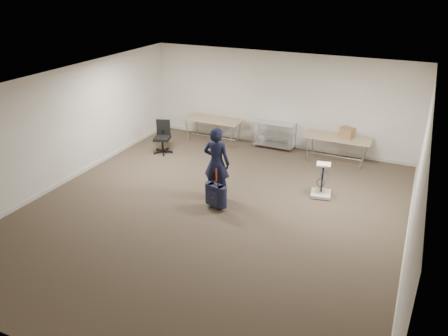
% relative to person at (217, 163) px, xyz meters
% --- Properties ---
extents(ground, '(9.00, 9.00, 0.00)m').
position_rel_person_xyz_m(ground, '(0.21, -0.69, -0.86)').
color(ground, '#423628').
rests_on(ground, ground).
extents(room_shell, '(8.00, 9.00, 9.00)m').
position_rel_person_xyz_m(room_shell, '(0.21, 0.70, -0.81)').
color(room_shell, beige).
rests_on(room_shell, ground).
extents(folding_table_left, '(1.80, 0.75, 0.73)m').
position_rel_person_xyz_m(folding_table_left, '(-1.69, 3.26, -0.18)').
color(folding_table_left, '#A08262').
rests_on(folding_table_left, ground).
extents(folding_table_right, '(1.80, 0.75, 0.73)m').
position_rel_person_xyz_m(folding_table_right, '(2.11, 3.26, -0.18)').
color(folding_table_right, '#A08262').
rests_on(folding_table_right, ground).
extents(wire_shelf, '(1.22, 0.47, 0.80)m').
position_rel_person_xyz_m(wire_shelf, '(0.21, 3.51, -0.42)').
color(wire_shelf, silver).
rests_on(wire_shelf, ground).
extents(person, '(0.65, 0.45, 1.72)m').
position_rel_person_xyz_m(person, '(0.00, 0.00, 0.00)').
color(person, black).
rests_on(person, ground).
extents(suitcase, '(0.39, 0.28, 0.98)m').
position_rel_person_xyz_m(suitcase, '(0.24, -0.54, -0.53)').
color(suitcase, black).
rests_on(suitcase, ground).
extents(office_chair, '(0.57, 0.58, 0.94)m').
position_rel_person_xyz_m(office_chair, '(-2.63, 1.83, -0.57)').
color(office_chair, black).
rests_on(office_chair, ground).
extents(equipment_cart, '(0.53, 0.53, 0.83)m').
position_rel_person_xyz_m(equipment_cart, '(2.23, 1.04, -0.64)').
color(equipment_cart, beige).
rests_on(equipment_cart, ground).
extents(cardboard_box, '(0.44, 0.39, 0.27)m').
position_rel_person_xyz_m(cardboard_box, '(2.33, 3.33, 0.01)').
color(cardboard_box, olive).
rests_on(cardboard_box, folding_table_right).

